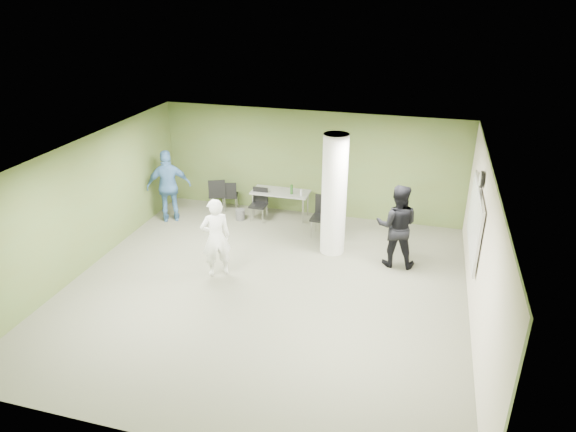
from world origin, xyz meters
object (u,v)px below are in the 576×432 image
(folding_table, at_px, (281,193))
(man_black, at_px, (397,226))
(woman_white, at_px, (216,238))
(chair_back_left, at_px, (217,192))
(man_blue, at_px, (169,186))

(folding_table, bearing_deg, man_black, -29.65)
(woman_white, relative_size, man_black, 0.93)
(man_black, bearing_deg, chair_back_left, -21.47)
(man_black, bearing_deg, folding_table, -32.28)
(woman_white, distance_m, man_black, 3.88)
(man_black, xyz_separation_m, man_blue, (-5.84, 0.81, 0.02))
(chair_back_left, relative_size, man_blue, 0.49)
(folding_table, height_order, woman_white, woman_white)
(woman_white, distance_m, man_blue, 3.17)
(folding_table, height_order, man_black, man_black)
(chair_back_left, xyz_separation_m, man_blue, (-0.94, -0.88, 0.40))
(folding_table, bearing_deg, man_blue, -160.02)
(folding_table, relative_size, woman_white, 0.87)
(woman_white, height_order, man_black, man_black)
(folding_table, relative_size, man_black, 0.81)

